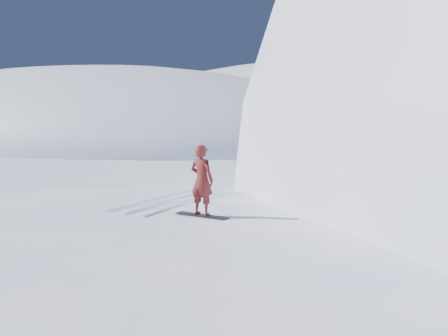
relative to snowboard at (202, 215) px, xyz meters
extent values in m
ellipsoid|color=white|center=(0.63, -0.84, -2.41)|extent=(36.00, 28.00, 4.80)
ellipsoid|color=white|center=(-70.37, 56.16, -2.41)|extent=(120.00, 70.00, 28.00)
ellipsoid|color=white|center=(-40.37, 106.16, -2.41)|extent=(140.00, 90.00, 36.00)
ellipsoid|color=white|center=(-2.37, 2.16, -2.41)|extent=(7.00, 6.30, 1.00)
cube|color=black|center=(0.00, 0.00, 0.00)|extent=(1.46, 0.27, 0.02)
imported|color=maroon|center=(0.00, 0.00, 0.88)|extent=(0.63, 0.42, 1.74)
cube|color=silver|center=(-2.66, 2.13, 0.01)|extent=(0.52, 5.99, 0.04)
cube|color=silver|center=(-2.18, 2.13, 0.01)|extent=(0.81, 5.96, 0.04)
cube|color=silver|center=(-1.72, 2.13, 0.01)|extent=(1.19, 5.90, 0.04)
camera|label=1|loc=(7.04, -9.85, 2.45)|focal=40.00mm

